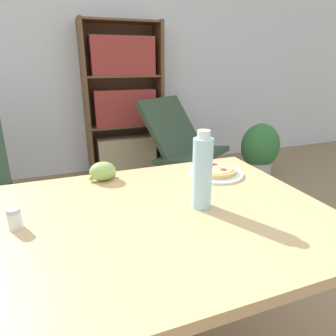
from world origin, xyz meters
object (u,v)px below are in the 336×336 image
Objects in this scene: grape_bunch at (103,171)px; salt_shaker at (15,219)px; potted_plant_floor at (260,150)px; drink_bottle at (202,172)px; pizza_on_plate at (216,172)px; lounge_chair_far at (184,159)px; bookshelf at (124,105)px.

grape_bunch reaches higher than salt_shaker.
drink_bottle is at bearing -132.58° from potted_plant_floor.
lounge_chair_far is at bearing 71.21° from pizza_on_plate.
drink_bottle reaches higher than salt_shaker.
lounge_chair_far is at bearing 52.60° from salt_shaker.
salt_shaker is at bearing -142.62° from potted_plant_floor.
pizza_on_plate is 0.15× the size of bookshelf.
potted_plant_floor is (2.22, 1.70, -0.48)m from salt_shaker.
grape_bunch is at bearing 43.93° from salt_shaker.
bookshelf is (0.56, 2.07, -0.03)m from grape_bunch.
grape_bunch is 1.83m from lounge_chair_far.
pizza_on_plate is at bearing -141.19° from lounge_chair_far.
pizza_on_plate is 2.12m from potted_plant_floor.
bookshelf is at bearing 69.84° from salt_shaker.
salt_shaker is 0.07× the size of lounge_chair_far.
pizza_on_plate is 1.71m from lounge_chair_far.
salt_shaker is 0.11× the size of potted_plant_floor.
grape_bunch is 0.44× the size of drink_bottle.
salt_shaker is 2.53m from bookshelf.
bookshelf is (0.27, 2.45, -0.11)m from drink_bottle.
pizza_on_plate is at bearing 51.79° from drink_bottle.
pizza_on_plate is 0.41× the size of potted_plant_floor.
bookshelf reaches higher than pizza_on_plate.
grape_bunch is 0.44m from salt_shaker.
salt_shaker is (-0.31, -0.30, -0.01)m from grape_bunch.
grape_bunch is (-0.49, 0.11, 0.03)m from pizza_on_plate.
grape_bunch is at bearing -143.83° from potted_plant_floor.
potted_plant_floor is at bearing 36.17° from grape_bunch.
bookshelf is at bearing 92.97° from lounge_chair_far.
salt_shaker is (-0.60, 0.07, -0.10)m from drink_bottle.
potted_plant_floor is at bearing 47.42° from drink_bottle.
lounge_chair_far is 1.63× the size of potted_plant_floor.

